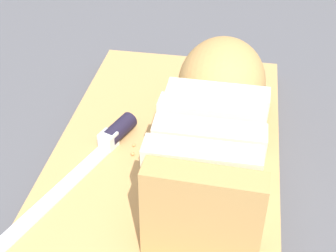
% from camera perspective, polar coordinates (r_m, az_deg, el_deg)
% --- Properties ---
extents(ground_plane, '(3.00, 3.00, 0.00)m').
position_cam_1_polar(ground_plane, '(0.64, 0.00, -3.84)').
color(ground_plane, '#4C4C51').
extents(cutting_board, '(0.48, 0.31, 0.02)m').
position_cam_1_polar(cutting_board, '(0.64, 0.00, -3.01)').
color(cutting_board, tan).
rests_on(cutting_board, ground_plane).
extents(bread_loaf, '(0.35, 0.13, 0.11)m').
position_cam_1_polar(bread_loaf, '(0.59, 5.81, 1.28)').
color(bread_loaf, tan).
rests_on(bread_loaf, cutting_board).
extents(bread_knife, '(0.28, 0.13, 0.02)m').
position_cam_1_polar(bread_knife, '(0.61, -8.19, -2.71)').
color(bread_knife, silver).
rests_on(bread_knife, cutting_board).
extents(crumb_near_knife, '(0.01, 0.01, 0.01)m').
position_cam_1_polar(crumb_near_knife, '(0.64, -0.27, -1.07)').
color(crumb_near_knife, tan).
rests_on(crumb_near_knife, cutting_board).
extents(crumb_near_loaf, '(0.00, 0.00, 0.00)m').
position_cam_1_polar(crumb_near_loaf, '(0.61, -4.31, -3.38)').
color(crumb_near_loaf, tan).
rests_on(crumb_near_loaf, cutting_board).
extents(crumb_stray_left, '(0.00, 0.00, 0.00)m').
position_cam_1_polar(crumb_stray_left, '(0.63, -4.16, -2.34)').
color(crumb_stray_left, tan).
rests_on(crumb_stray_left, cutting_board).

